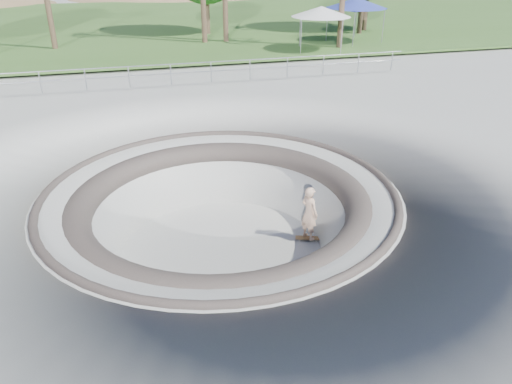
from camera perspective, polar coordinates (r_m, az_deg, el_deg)
ground at (r=14.35m, az=-4.16°, el=-0.05°), size 180.00×180.00×0.00m
skate_bowl at (r=15.26m, az=-3.94°, el=-6.21°), size 14.00×14.00×4.10m
grass_strip at (r=47.10m, az=-12.79°, el=18.34°), size 180.00×36.00×0.12m
distant_hills at (r=71.35m, az=-10.28°, el=15.25°), size 103.20×45.00×28.60m
safety_railing at (r=25.39m, az=-9.70°, el=13.14°), size 25.00×0.06×1.03m
skateboard at (r=15.72m, az=5.96°, el=-5.26°), size 0.81×0.47×0.08m
skater at (r=15.27m, az=6.11°, el=-2.42°), size 0.63×0.75×1.74m
canopy_white at (r=33.30m, az=7.46°, el=19.75°), size 5.00×5.00×2.66m
canopy_blue at (r=36.66m, az=11.43°, el=20.41°), size 5.47×5.47×2.90m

